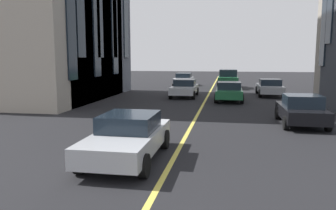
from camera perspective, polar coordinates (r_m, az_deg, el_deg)
name	(u,v)px	position (r m, az deg, el deg)	size (l,w,h in m)	color
lane_centre_line	(196,118)	(17.29, 4.69, -2.20)	(80.00, 0.16, 0.01)	#D8C64C
car_green_trailing	(228,78)	(34.91, 10.11, 4.43)	(4.70, 2.14, 1.88)	#1E6038
car_silver_mid	(185,88)	(26.64, 2.81, 2.91)	(4.40, 1.95, 1.37)	#B7BABF
car_green_parked_b	(229,91)	(24.42, 10.26, 2.33)	(4.40, 1.95, 1.37)	#1E6038
car_silver_near	(128,136)	(10.28, -6.75, -5.29)	(4.40, 1.95, 1.37)	#B7BABF
car_silver_far	(270,87)	(28.45, 16.78, 2.90)	(4.40, 1.95, 1.37)	#B7BABF
car_silver_oncoming	(184,79)	(37.44, 2.65, 4.37)	(4.40, 1.95, 1.37)	#B7BABF
car_black_parked_a	(301,110)	(16.52, 21.58, -0.77)	(3.90, 1.89, 1.40)	black
building_left_far	(12,13)	(27.49, -24.80, 13.94)	(11.60, 12.72, 12.50)	#A89E8E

